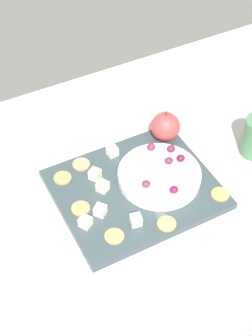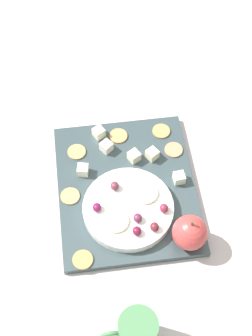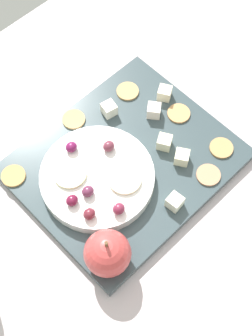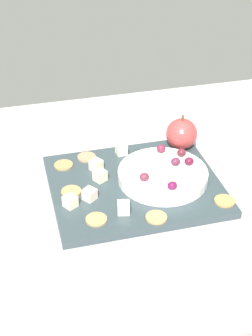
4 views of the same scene
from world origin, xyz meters
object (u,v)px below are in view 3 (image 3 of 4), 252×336
at_px(cracker_4, 208,175).
at_px(apple_slice_0, 125,180).
at_px(cheese_cube_2, 182,157).
at_px(grape_2, 72,201).
at_px(cheese_cube_0, 165,93).
at_px(cracker_2, 221,148).
at_px(cheese_cube_1, 109,109).
at_px(cheese_cube_4, 175,201).
at_px(apple_whole, 107,253).
at_px(cheese_cube_3, 154,110).
at_px(serving_dish, 97,178).
at_px(cracker_0, 179,113).
at_px(apple_slice_1, 70,174).
at_px(cracker_1, 74,119).
at_px(platter, 124,164).
at_px(cracker_5, 13,176).
at_px(cheese_cube_5, 163,141).
at_px(grape_0, 89,214).
at_px(grape_3, 119,209).
at_px(grape_5, 88,191).
at_px(grape_1, 71,147).
at_px(cracker_3, 128,91).
at_px(grape_4, 109,146).

height_order(cracker_4, apple_slice_0, apple_slice_0).
xyz_separation_m(cheese_cube_2, grape_2, (0.19, -0.06, 0.02)).
xyz_separation_m(cheese_cube_0, cracker_2, (0.01, 0.14, -0.01)).
bearing_deg(cheese_cube_1, cheese_cube_4, 77.48).
xyz_separation_m(apple_whole, cheese_cube_3, (-0.24, -0.14, -0.02)).
xyz_separation_m(serving_dish, apple_slice_0, (-0.03, 0.04, 0.01)).
distance_m(cracker_0, apple_slice_1, 0.23).
bearing_deg(cracker_1, serving_dish, 66.69).
relative_size(platter, cracker_5, 8.52).
height_order(apple_whole, cheese_cube_3, apple_whole).
distance_m(cracker_1, cracker_5, 0.15).
distance_m(cheese_cube_5, apple_slice_1, 0.17).
height_order(cheese_cube_1, grape_0, grape_0).
xyz_separation_m(platter, grape_3, (0.07, 0.07, 0.04)).
bearing_deg(apple_slice_1, cheese_cube_2, 147.41).
bearing_deg(grape_5, cracker_2, 158.80).
relative_size(platter, grape_3, 17.49).
height_order(apple_whole, grape_1, apple_whole).
relative_size(cheese_cube_0, cracker_3, 0.56).
xyz_separation_m(grape_0, grape_4, (-0.10, -0.07, -0.00)).
relative_size(cheese_cube_4, grape_1, 1.16).
bearing_deg(cheese_cube_1, apple_whole, 46.43).
distance_m(cheese_cube_4, apple_slice_0, 0.09).
bearing_deg(cracker_2, cheese_cube_3, -75.90).
bearing_deg(apple_slice_0, cracker_2, 159.16).
height_order(cracker_2, grape_0, grape_0).
relative_size(cheese_cube_4, cracker_0, 0.56).
relative_size(platter, cracker_3, 8.52).
xyz_separation_m(cracker_4, grape_3, (0.16, -0.05, 0.03)).
distance_m(apple_whole, apple_slice_0, 0.13).
bearing_deg(grape_4, cracker_5, -29.72).
bearing_deg(grape_3, cheese_cube_4, 149.14).
height_order(cracker_2, apple_slice_0, apple_slice_0).
height_order(cheese_cube_2, cheese_cube_3, same).
distance_m(cracker_3, apple_slice_0, 0.19).
distance_m(cracker_0, cracker_2, 0.10).
relative_size(cheese_cube_3, grape_1, 1.16).
bearing_deg(grape_2, apple_slice_0, 161.22).
relative_size(cracker_5, grape_4, 2.05).
relative_size(cheese_cube_2, cheese_cube_5, 1.00).
height_order(platter, serving_dish, serving_dish).
bearing_deg(cracker_4, cracker_1, -69.76).
distance_m(grape_1, grape_4, 0.06).
bearing_deg(cracker_5, cracker_2, 144.51).
height_order(cracker_0, cracker_5, same).
distance_m(cheese_cube_3, apple_slice_0, 0.15).
relative_size(apple_whole, grape_3, 3.58).
xyz_separation_m(grape_1, apple_slice_0, (-0.02, 0.10, -0.01)).
bearing_deg(grape_2, cheese_cube_3, -170.57).
height_order(cracker_0, cracker_3, same).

